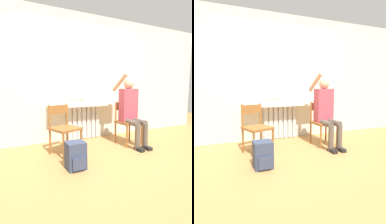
# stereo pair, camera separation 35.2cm
# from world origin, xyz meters

# --- Properties ---
(ground_plane) EXTENTS (12.00, 12.00, 0.00)m
(ground_plane) POSITION_xyz_m (0.00, 0.00, 0.00)
(ground_plane) COLOR #B27F47
(wall_with_window) EXTENTS (7.00, 0.06, 2.70)m
(wall_with_window) POSITION_xyz_m (0.00, 1.23, 1.35)
(wall_with_window) COLOR beige
(wall_with_window) RESTS_ON ground_plane
(radiator) EXTENTS (0.77, 0.08, 0.74)m
(radiator) POSITION_xyz_m (0.00, 1.15, 0.37)
(radiator) COLOR silver
(radiator) RESTS_ON ground_plane
(windowsill) EXTENTS (1.59, 0.31, 0.05)m
(windowsill) POSITION_xyz_m (0.00, 1.04, 0.77)
(windowsill) COLOR white
(windowsill) RESTS_ON radiator
(window_glass) EXTENTS (1.53, 0.01, 0.94)m
(window_glass) POSITION_xyz_m (0.00, 1.20, 1.26)
(window_glass) COLOR white
(window_glass) RESTS_ON windowsill
(chair_left) EXTENTS (0.54, 0.54, 0.86)m
(chair_left) POSITION_xyz_m (-0.67, 0.42, 0.46)
(chair_left) COLOR brown
(chair_left) RESTS_ON ground_plane
(chair_right) EXTENTS (0.44, 0.44, 0.86)m
(chair_right) POSITION_xyz_m (0.66, 0.42, 0.46)
(chair_right) COLOR brown
(chair_right) RESTS_ON ground_plane
(person) EXTENTS (0.36, 0.96, 1.43)m
(person) POSITION_xyz_m (0.66, 0.32, 0.73)
(person) COLOR brown
(person) RESTS_ON ground_plane
(cat) EXTENTS (0.51, 0.11, 0.23)m
(cat) POSITION_xyz_m (-0.18, 0.99, 0.93)
(cat) COLOR silver
(cat) RESTS_ON windowsill
(backpack) EXTENTS (0.26, 0.26, 0.39)m
(backpack) POSITION_xyz_m (-0.72, -0.25, 0.19)
(backpack) COLOR #333D56
(backpack) RESTS_ON ground_plane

